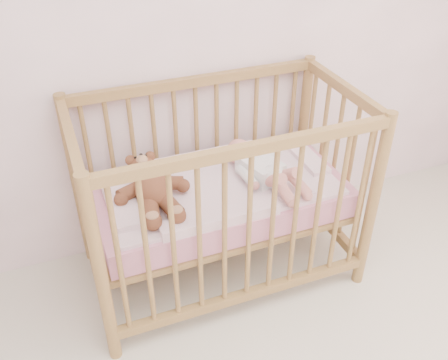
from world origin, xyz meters
name	(u,v)px	position (x,y,z in m)	size (l,w,h in m)	color
crib	(220,195)	(0.03, 1.60, 0.50)	(1.36, 0.76, 1.00)	olive
mattress	(220,197)	(0.03, 1.60, 0.49)	(1.22, 0.62, 0.13)	pink
blanket	(220,185)	(0.03, 1.60, 0.56)	(1.10, 0.58, 0.06)	pink
baby	(260,166)	(0.23, 1.58, 0.64)	(0.28, 0.58, 0.14)	white
teddy_bear	(152,187)	(-0.31, 1.58, 0.65)	(0.37, 0.53, 0.15)	brown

